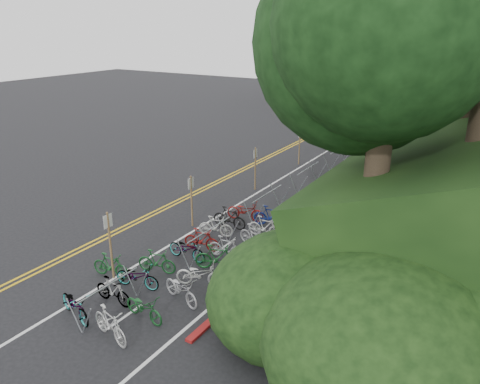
# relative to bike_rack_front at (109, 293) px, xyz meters

# --- Properties ---
(ground) EXTENTS (120.00, 120.00, 0.00)m
(ground) POSITION_rel_bike_rack_front_xyz_m (-2.58, 2.12, -0.80)
(ground) COLOR black
(ground) RESTS_ON ground
(road_markings) EXTENTS (7.47, 80.00, 0.01)m
(road_markings) POSITION_rel_bike_rack_front_xyz_m (-1.95, 12.22, -0.80)
(road_markings) COLOR gold
(road_markings) RESTS_ON ground
(red_curb) EXTENTS (0.25, 28.00, 0.10)m
(red_curb) POSITION_rel_bike_rack_front_xyz_m (3.12, 14.12, -0.75)
(red_curb) COLOR maroon
(red_curb) RESTS_ON ground
(bike_rack_front) EXTENTS (1.11, 2.65, 1.11)m
(bike_rack_front) POSITION_rel_bike_rack_front_xyz_m (0.00, 0.00, 0.00)
(bike_rack_front) COLOR #8E929B
(bike_rack_front) RESTS_ON ground
(bike_racks_rest) EXTENTS (1.14, 23.00, 1.17)m
(bike_racks_rest) POSITION_rel_bike_rack_front_xyz_m (0.42, 15.12, 0.05)
(bike_racks_rest) COLOR #8E929B
(bike_racks_rest) RESTS_ON ground
(signpost_near) EXTENTS (0.08, 0.40, 2.70)m
(signpost_near) POSITION_rel_bike_rack_front_xyz_m (-1.63, 1.70, 0.74)
(signpost_near) COLOR brown
(signpost_near) RESTS_ON ground
(signposts_rest) EXTENTS (0.08, 18.40, 2.50)m
(signposts_rest) POSITION_rel_bike_rack_front_xyz_m (-1.98, 16.12, 0.63)
(signposts_rest) COLOR brown
(signposts_rest) RESTS_ON ground
(bike_front) EXTENTS (0.68, 1.67, 0.98)m
(bike_front) POSITION_rel_bike_rack_front_xyz_m (-1.74, 1.71, -0.31)
(bike_front) COLOR #144C1E
(bike_front) RESTS_ON ground
(bike_valet) EXTENTS (3.47, 11.88, 1.08)m
(bike_valet) POSITION_rel_bike_rack_front_xyz_m (0.47, 4.00, -0.31)
(bike_valet) COLOR slate
(bike_valet) RESTS_ON ground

